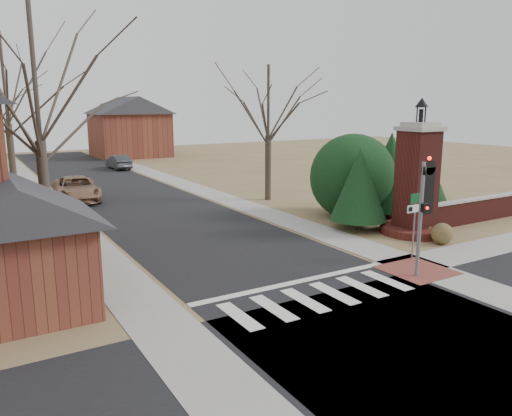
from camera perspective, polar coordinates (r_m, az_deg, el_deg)
ground at (r=16.13m, az=9.05°, el=-10.92°), size 120.00×120.00×0.00m
main_street at (r=35.26m, az=-14.33°, el=1.36°), size 8.00×70.00×0.01m
cross_street at (r=14.17m, az=17.05°, el=-14.63°), size 120.00×8.00×0.01m
crosswalk_zone at (r=16.70m, az=7.28°, el=-10.02°), size 8.00×2.20×0.02m
stop_bar at (r=17.82m, az=4.29°, el=-8.52°), size 8.00×0.35×0.02m
sidewalk_right_main at (r=37.02m, az=-6.60°, el=2.15°), size 2.00×60.00×0.02m
sidewalk_left at (r=34.21m, az=-22.70°, el=0.50°), size 2.00×60.00×0.02m
curb_apron at (r=19.98m, az=17.94°, el=-6.80°), size 2.40×2.40×0.02m
traffic_signal_pole at (r=18.69m, az=18.40°, el=0.08°), size 0.28×0.41×4.50m
sign_post at (r=20.68m, az=17.71°, el=-0.58°), size 0.90×0.07×2.75m
brick_gate_monument at (r=25.11m, az=17.84°, el=2.03°), size 3.20×3.20×6.47m
brick_garden_wall at (r=28.86m, az=23.60°, el=-0.22°), size 7.50×0.50×1.30m
garage_left at (r=16.37m, az=-25.84°, el=-3.38°), size 4.80×4.80×4.29m
house_distant_right at (r=61.96m, az=-14.30°, el=9.13°), size 8.80×8.80×7.30m
evergreen_near at (r=25.21m, az=11.72°, el=2.70°), size 2.80×2.80×4.10m
evergreen_mid at (r=28.29m, az=15.08°, el=4.13°), size 3.40×3.40×4.70m
evergreen_far at (r=29.20m, az=19.16°, el=2.72°), size 2.40×2.40×3.30m
evergreen_mass at (r=28.22m, az=11.03°, el=3.89°), size 4.80×4.80×4.80m
bare_tree_0 at (r=20.58m, az=-24.11°, el=15.02°), size 8.05×8.05×11.15m
bare_tree_1 at (r=33.51m, az=-26.94°, el=13.74°), size 8.40×8.40×11.64m
bare_tree_3 at (r=32.28m, az=1.43°, el=12.72°), size 7.00×7.00×9.70m
pickup_truck at (r=34.37m, az=-19.84°, el=2.07°), size 3.08×5.84×1.56m
distant_car at (r=50.01m, az=-15.43°, el=5.10°), size 1.55×4.20×1.37m
dry_shrub_left at (r=23.90m, az=20.50°, el=-2.76°), size 0.97×0.97×0.97m
dry_shrub_right at (r=25.43m, az=18.69°, el=-2.05°), size 0.73×0.73×0.73m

